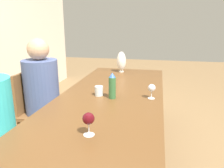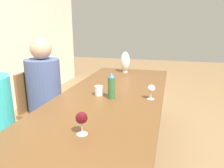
{
  "view_description": "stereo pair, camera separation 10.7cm",
  "coord_description": "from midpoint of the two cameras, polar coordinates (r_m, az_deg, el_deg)",
  "views": [
    {
      "loc": [
        -1.79,
        -0.42,
        1.41
      ],
      "look_at": [
        0.16,
        0.0,
        0.85
      ],
      "focal_mm": 35.0,
      "sensor_mm": 36.0,
      "label": 1
    },
    {
      "loc": [
        -1.77,
        -0.52,
        1.41
      ],
      "look_at": [
        0.16,
        0.0,
        0.85
      ],
      "focal_mm": 35.0,
      "sensor_mm": 36.0,
      "label": 2
    }
  ],
  "objects": [
    {
      "name": "dining_table",
      "position": [
        1.98,
        -2.55,
        -5.81
      ],
      "size": [
        2.77,
        0.96,
        0.75
      ],
      "color": "brown",
      "rests_on": "ground_plane"
    },
    {
      "name": "water_bottle",
      "position": [
        1.95,
        -1.52,
        -0.53
      ],
      "size": [
        0.07,
        0.07,
        0.24
      ],
      "color": "#336638",
      "rests_on": "dining_table"
    },
    {
      "name": "water_tumbler",
      "position": [
        2.05,
        -4.95,
        -1.81
      ],
      "size": [
        0.08,
        0.08,
        0.09
      ],
      "color": "silver",
      "rests_on": "dining_table"
    },
    {
      "name": "vase",
      "position": [
        3.03,
        1.44,
        5.87
      ],
      "size": [
        0.13,
        0.13,
        0.28
      ],
      "color": "silver",
      "rests_on": "dining_table"
    },
    {
      "name": "wine_glass_0",
      "position": [
        1.33,
        -8.49,
        -9.1
      ],
      "size": [
        0.07,
        0.07,
        0.15
      ],
      "color": "silver",
      "rests_on": "dining_table"
    },
    {
      "name": "wine_glass_3",
      "position": [
        1.97,
        8.81,
        -1.14
      ],
      "size": [
        0.07,
        0.07,
        0.13
      ],
      "color": "silver",
      "rests_on": "dining_table"
    },
    {
      "name": "chair_far",
      "position": [
        2.57,
        -19.94,
        -6.17
      ],
      "size": [
        0.44,
        0.44,
        0.91
      ],
      "color": "brown",
      "rests_on": "ground_plane"
    },
    {
      "name": "person_far",
      "position": [
        2.47,
        -18.69,
        -2.51
      ],
      "size": [
        0.36,
        0.36,
        1.27
      ],
      "color": "#2D2D38",
      "rests_on": "ground_plane"
    }
  ]
}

